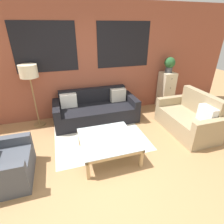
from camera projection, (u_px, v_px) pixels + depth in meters
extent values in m
plane|color=#AD7F51|center=(118.00, 173.00, 2.97)|extent=(16.00, 16.00, 0.00)
cube|color=brown|center=(88.00, 63.00, 4.43)|extent=(8.40, 0.08, 2.80)
cube|color=black|center=(46.00, 48.00, 3.96)|extent=(1.40, 0.01, 1.10)
cube|color=black|center=(124.00, 45.00, 4.46)|extent=(1.40, 0.01, 1.10)
cube|color=silver|center=(100.00, 136.00, 3.95)|extent=(1.97, 1.62, 0.00)
cube|color=black|center=(97.00, 115.00, 4.45)|extent=(1.76, 0.72, 0.40)
cube|color=black|center=(93.00, 102.00, 4.74)|extent=(1.76, 0.16, 0.78)
cube|color=black|center=(57.00, 116.00, 4.22)|extent=(0.16, 0.88, 0.58)
cube|color=black|center=(131.00, 106.00, 4.74)|extent=(0.16, 0.88, 0.58)
cube|color=white|center=(69.00, 101.00, 4.35)|extent=(0.40, 0.16, 0.34)
cube|color=beige|center=(118.00, 95.00, 4.70)|extent=(0.40, 0.16, 0.34)
cube|color=tan|center=(183.00, 123.00, 4.05)|extent=(0.64, 1.16, 0.42)
cube|color=tan|center=(199.00, 112.00, 4.05)|extent=(0.16, 1.16, 0.92)
cube|color=tan|center=(170.00, 108.00, 4.58)|extent=(0.80, 0.14, 0.62)
cube|color=tan|center=(208.00, 134.00, 3.48)|extent=(0.80, 0.14, 0.62)
cube|color=white|center=(207.00, 114.00, 3.64)|extent=(0.16, 0.40, 0.34)
cube|color=#474C56|center=(11.00, 168.00, 2.80)|extent=(0.64, 0.62, 0.40)
cube|color=#474C56|center=(9.00, 151.00, 3.07)|extent=(0.80, 0.14, 0.56)
cube|color=silver|center=(108.00, 139.00, 3.23)|extent=(1.02, 1.02, 0.01)
cube|color=tan|center=(116.00, 157.00, 2.84)|extent=(1.02, 0.05, 0.05)
cube|color=tan|center=(101.00, 127.00, 3.66)|extent=(1.02, 0.05, 0.05)
cube|color=tan|center=(82.00, 145.00, 3.12)|extent=(0.05, 1.02, 0.05)
cube|color=tan|center=(132.00, 136.00, 3.38)|extent=(0.05, 1.02, 0.05)
cube|color=tan|center=(88.00, 170.00, 2.79)|extent=(0.05, 0.05, 0.37)
cube|color=tan|center=(141.00, 158.00, 3.04)|extent=(0.06, 0.05, 0.37)
cube|color=tan|center=(80.00, 137.00, 3.60)|extent=(0.05, 0.06, 0.37)
cube|color=tan|center=(123.00, 130.00, 3.85)|extent=(0.06, 0.06, 0.37)
cylinder|color=olive|center=(40.00, 124.00, 4.41)|extent=(0.28, 0.28, 0.02)
cylinder|color=olive|center=(35.00, 102.00, 4.14)|extent=(0.03, 0.03, 1.20)
cylinder|color=beige|center=(28.00, 71.00, 3.81)|extent=(0.39, 0.39, 0.28)
cube|color=beige|center=(166.00, 90.00, 5.17)|extent=(0.37, 0.40, 1.06)
sphere|color=#38332D|center=(172.00, 79.00, 4.82)|extent=(0.02, 0.02, 0.02)
sphere|color=#38332D|center=(171.00, 88.00, 4.94)|extent=(0.02, 0.02, 0.02)
sphere|color=#38332D|center=(169.00, 97.00, 5.05)|extent=(0.02, 0.02, 0.02)
sphere|color=#38332D|center=(168.00, 105.00, 5.17)|extent=(0.02, 0.02, 0.02)
cylinder|color=#47474C|center=(169.00, 70.00, 4.90)|extent=(0.19, 0.19, 0.15)
sphere|color=#285B2D|center=(170.00, 63.00, 4.81)|extent=(0.29, 0.29, 0.29)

